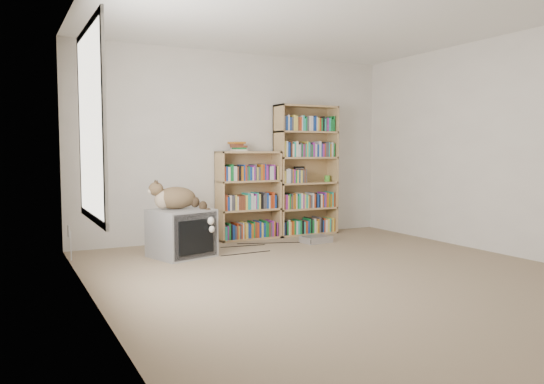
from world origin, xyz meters
name	(u,v)px	position (x,y,z in m)	size (l,w,h in m)	color
floor	(343,276)	(0.00, 0.00, 0.00)	(4.50, 5.00, 0.01)	gray
wall_back	(238,146)	(0.00, 2.50, 1.25)	(4.50, 0.02, 2.50)	silver
wall_left	(94,143)	(-2.25, 0.00, 1.25)	(0.02, 5.00, 2.50)	silver
wall_right	(509,145)	(2.25, 0.00, 1.25)	(0.02, 5.00, 2.50)	silver
ceiling	(346,8)	(0.00, 0.00, 2.50)	(4.50, 5.00, 0.02)	white
window	(91,124)	(-2.24, 0.20, 1.40)	(0.02, 1.22, 1.52)	white
crt_tv	(181,233)	(-1.09, 1.61, 0.27)	(0.75, 0.71, 0.54)	gray
cat	(181,201)	(-1.08, 1.63, 0.63)	(0.67, 0.52, 0.55)	#332115
bookcase_tall	(305,174)	(0.98, 2.36, 0.87)	(0.91, 0.30, 1.82)	#A57752
bookcase_short	(248,199)	(0.09, 2.36, 0.54)	(0.86, 0.30, 1.18)	#A57752
book_stack	(238,147)	(-0.06, 2.36, 1.24)	(0.18, 0.23, 0.12)	#B13917
green_mug	(327,178)	(1.33, 2.34, 0.79)	(0.08, 0.08, 0.09)	green
framed_print	(300,174)	(0.93, 2.44, 0.85)	(0.17, 0.01, 0.22)	black
dvd_player	(316,239)	(0.75, 1.69, 0.04)	(0.37, 0.26, 0.08)	#B4B4B9
wall_outlet	(69,231)	(-2.24, 1.95, 0.32)	(0.01, 0.08, 0.13)	silver
floor_cables	(235,250)	(-0.40, 1.68, 0.00)	(1.20, 0.70, 0.01)	black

